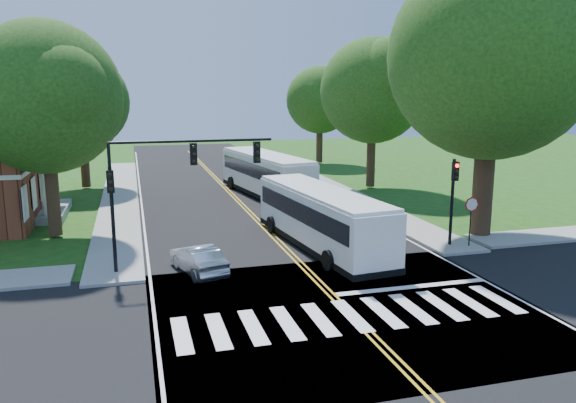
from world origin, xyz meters
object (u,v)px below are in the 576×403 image
object	(u,v)px
bus_lead	(321,217)
suv	(344,211)
signal_ne	(453,190)
dark_sedan	(328,199)
hatchback	(198,259)
bus_follow	(266,174)
signal_nw	(167,174)

from	to	relation	value
bus_lead	suv	distance (m)	5.96
signal_ne	suv	size ratio (longest dim) A/B	0.92
suv	dark_sedan	xyz separation A→B (m)	(0.50, 4.27, -0.04)
hatchback	bus_follow	bearing A→B (deg)	-127.67
signal_ne	bus_follow	size ratio (longest dim) A/B	0.35
bus_follow	suv	distance (m)	10.06
bus_lead	bus_follow	bearing A→B (deg)	-98.76
signal_ne	signal_nw	bearing A→B (deg)	-179.95
bus_lead	dark_sedan	bearing A→B (deg)	-118.10
hatchback	dark_sedan	bearing A→B (deg)	-146.14
signal_ne	dark_sedan	distance (m)	11.55
bus_follow	hatchback	world-z (taller)	bus_follow
signal_nw	bus_follow	distance (m)	18.55
signal_nw	dark_sedan	size ratio (longest dim) A/B	1.66
signal_ne	hatchback	xyz separation A→B (m)	(-12.91, -0.71, -2.32)
signal_ne	bus_follow	distance (m)	17.43
bus_follow	suv	bearing A→B (deg)	95.76
signal_ne	hatchback	bearing A→B (deg)	-176.85
signal_nw	dark_sedan	xyz separation A→B (m)	(11.32, 10.99, -3.74)
signal_ne	suv	bearing A→B (deg)	115.72
signal_nw	bus_follow	size ratio (longest dim) A/B	0.56
hatchback	dark_sedan	distance (m)	15.50
bus_follow	dark_sedan	distance (m)	6.31
bus_lead	dark_sedan	distance (m)	9.98
hatchback	bus_lead	bearing A→B (deg)	-174.37
bus_follow	hatchback	distance (m)	18.55
signal_nw	dark_sedan	distance (m)	16.21
signal_nw	signal_ne	xyz separation A→B (m)	(14.06, 0.01, -1.41)
bus_follow	bus_lead	bearing A→B (deg)	78.52
bus_follow	hatchback	bearing A→B (deg)	58.29
bus_lead	hatchback	world-z (taller)	bus_lead
hatchback	suv	world-z (taller)	suv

